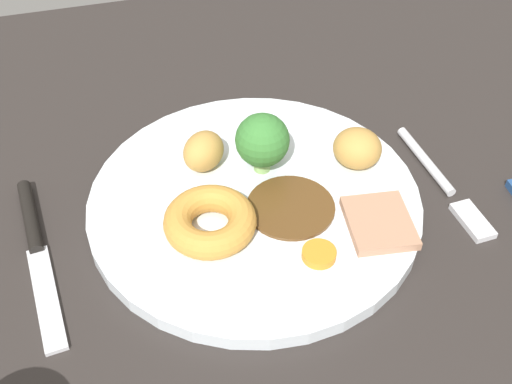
# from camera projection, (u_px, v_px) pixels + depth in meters

# --- Properties ---
(dining_table) EXTENTS (1.20, 0.84, 0.04)m
(dining_table) POSITION_uv_depth(u_px,v_px,m) (235.00, 225.00, 0.58)
(dining_table) COLOR #2B2623
(dining_table) RESTS_ON ground
(dinner_plate) EXTENTS (0.29, 0.29, 0.01)m
(dinner_plate) POSITION_uv_depth(u_px,v_px,m) (256.00, 206.00, 0.56)
(dinner_plate) COLOR white
(dinner_plate) RESTS_ON dining_table
(gravy_pool) EXTENTS (0.08, 0.08, 0.00)m
(gravy_pool) POSITION_uv_depth(u_px,v_px,m) (291.00, 207.00, 0.55)
(gravy_pool) COLOR #563819
(gravy_pool) RESTS_ON dinner_plate
(meat_slice_main) EXTENTS (0.06, 0.07, 0.01)m
(meat_slice_main) POSITION_uv_depth(u_px,v_px,m) (379.00, 223.00, 0.53)
(meat_slice_main) COLOR tan
(meat_slice_main) RESTS_ON dinner_plate
(yorkshire_pudding) EXTENTS (0.08, 0.08, 0.02)m
(yorkshire_pudding) POSITION_uv_depth(u_px,v_px,m) (210.00, 221.00, 0.52)
(yorkshire_pudding) COLOR #C68938
(yorkshire_pudding) RESTS_ON dinner_plate
(roast_potato_left) EXTENTS (0.06, 0.06, 0.04)m
(roast_potato_left) POSITION_uv_depth(u_px,v_px,m) (357.00, 148.00, 0.58)
(roast_potato_left) COLOR #BC8C42
(roast_potato_left) RESTS_ON dinner_plate
(roast_potato_right) EXTENTS (0.06, 0.06, 0.03)m
(roast_potato_right) POSITION_uv_depth(u_px,v_px,m) (204.00, 151.00, 0.58)
(roast_potato_right) COLOR #BC8C42
(roast_potato_right) RESTS_ON dinner_plate
(carrot_coin_front) EXTENTS (0.03, 0.03, 0.01)m
(carrot_coin_front) POSITION_uv_depth(u_px,v_px,m) (319.00, 254.00, 0.51)
(carrot_coin_front) COLOR orange
(carrot_coin_front) RESTS_ON dinner_plate
(broccoli_floret) EXTENTS (0.05, 0.05, 0.06)m
(broccoli_floret) POSITION_uv_depth(u_px,v_px,m) (262.00, 141.00, 0.56)
(broccoli_floret) COLOR #8CB766
(broccoli_floret) RESTS_ON dinner_plate
(fork) EXTENTS (0.02, 0.15, 0.01)m
(fork) POSITION_uv_depth(u_px,v_px,m) (444.00, 184.00, 0.58)
(fork) COLOR silver
(fork) RESTS_ON dining_table
(knife) EXTENTS (0.03, 0.19, 0.01)m
(knife) POSITION_uv_depth(u_px,v_px,m) (36.00, 244.00, 0.53)
(knife) COLOR black
(knife) RESTS_ON dining_table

